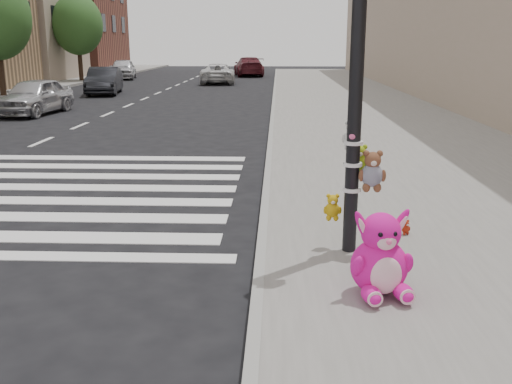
# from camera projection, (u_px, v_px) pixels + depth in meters

# --- Properties ---
(ground) EXTENTS (120.00, 120.00, 0.00)m
(ground) POSITION_uv_depth(u_px,v_px,m) (86.00, 330.00, 5.21)
(ground) COLOR black
(ground) RESTS_ON ground
(sidewalk_near) EXTENTS (7.00, 80.00, 0.14)m
(sidewalk_near) POSITION_uv_depth(u_px,v_px,m) (404.00, 142.00, 14.67)
(sidewalk_near) COLOR slate
(sidewalk_near) RESTS_ON ground
(curb_edge) EXTENTS (0.12, 80.00, 0.15)m
(curb_edge) POSITION_uv_depth(u_px,v_px,m) (270.00, 141.00, 14.80)
(curb_edge) COLOR gray
(curb_edge) RESTS_ON ground
(bld_far_d) EXTENTS (6.00, 8.00, 10.00)m
(bld_far_d) POSITION_uv_depth(u_px,v_px,m) (23.00, 5.00, 38.34)
(bld_far_d) COLOR tan
(bld_far_d) RESTS_ON ground
(bld_far_e) EXTENTS (6.00, 10.00, 9.00)m
(bld_far_e) POSITION_uv_depth(u_px,v_px,m) (79.00, 19.00, 49.09)
(bld_far_e) COLOR brown
(bld_far_e) RESTS_ON ground
(signal_pole) EXTENTS (0.70, 0.49, 4.00)m
(signal_pole) POSITION_uv_depth(u_px,v_px,m) (358.00, 112.00, 6.40)
(signal_pole) COLOR black
(signal_pole) RESTS_ON sidewalk_near
(tree_far_c) EXTENTS (3.20, 3.20, 5.44)m
(tree_far_c) POSITION_uv_depth(u_px,v_px,m) (77.00, 25.00, 36.59)
(tree_far_c) COLOR #382619
(tree_far_c) RESTS_ON sidewalk_far
(pink_bunny) EXTENTS (0.64, 0.73, 0.88)m
(pink_bunny) POSITION_uv_depth(u_px,v_px,m) (380.00, 260.00, 5.53)
(pink_bunny) COLOR #E71398
(pink_bunny) RESTS_ON sidewalk_near
(red_teddy) EXTENTS (0.16, 0.14, 0.20)m
(red_teddy) POSITION_uv_depth(u_px,v_px,m) (406.00, 227.00, 7.34)
(red_teddy) COLOR #A72410
(red_teddy) RESTS_ON sidewalk_near
(car_silver_far) EXTENTS (1.91, 3.97, 1.31)m
(car_silver_far) POSITION_uv_depth(u_px,v_px,m) (34.00, 96.00, 20.70)
(car_silver_far) COLOR #B5B5BA
(car_silver_far) RESTS_ON ground
(car_dark_far) EXTENTS (2.06, 4.28, 1.35)m
(car_dark_far) POSITION_uv_depth(u_px,v_px,m) (104.00, 81.00, 28.74)
(car_dark_far) COLOR black
(car_dark_far) RESTS_ON ground
(car_white_near) EXTENTS (2.39, 4.65, 1.26)m
(car_white_near) POSITION_uv_depth(u_px,v_px,m) (218.00, 74.00, 36.28)
(car_white_near) COLOR silver
(car_white_near) RESTS_ON ground
(car_maroon_near) EXTENTS (2.76, 5.28, 1.46)m
(car_maroon_near) POSITION_uv_depth(u_px,v_px,m) (249.00, 67.00, 44.41)
(car_maroon_near) COLOR #52171F
(car_maroon_near) RESTS_ON ground
(car_silver_deep) EXTENTS (2.39, 4.45, 1.44)m
(car_silver_deep) POSITION_uv_depth(u_px,v_px,m) (123.00, 69.00, 40.71)
(car_silver_deep) COLOR silver
(car_silver_deep) RESTS_ON ground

